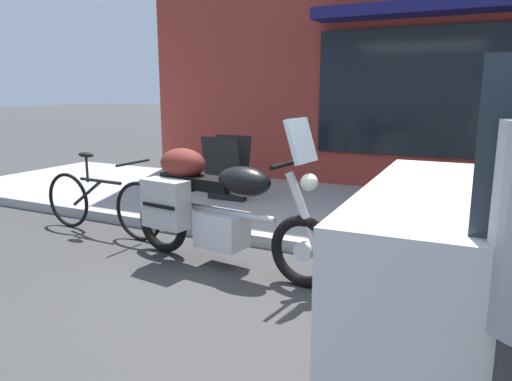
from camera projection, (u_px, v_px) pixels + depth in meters
name	position (u px, v px, depth m)	size (l,w,h in m)	color
ground_plane	(242.00, 298.00, 3.77)	(80.00, 80.00, 0.00)	#353535
touring_motorcycle	(212.00, 203.00, 4.35)	(2.17, 0.63, 1.38)	black
parked_bicycle	(101.00, 202.00, 5.39)	(1.74, 0.48, 0.91)	black
sandwich_board_sign	(227.00, 168.00, 6.50)	(0.55, 0.40, 0.86)	black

